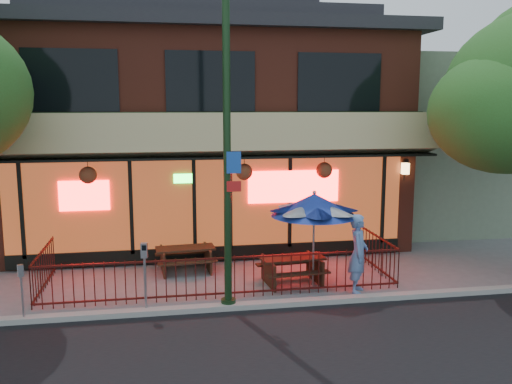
# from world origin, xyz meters

# --- Properties ---
(ground) EXTENTS (80.00, 80.00, 0.00)m
(ground) POSITION_xyz_m (0.00, 0.00, 0.00)
(ground) COLOR gray
(ground) RESTS_ON ground
(curb) EXTENTS (80.00, 0.25, 0.12)m
(curb) POSITION_xyz_m (0.00, -0.50, 0.06)
(curb) COLOR #999993
(curb) RESTS_ON ground
(restaurant_building) EXTENTS (12.96, 9.49, 8.05)m
(restaurant_building) POSITION_xyz_m (0.00, 7.11, 4.13)
(restaurant_building) COLOR maroon
(restaurant_building) RESTS_ON ground
(neighbor_building) EXTENTS (6.00, 7.00, 6.00)m
(neighbor_building) POSITION_xyz_m (9.00, 7.70, 3.00)
(neighbor_building) COLOR slate
(neighbor_building) RESTS_ON ground
(patio_fence) EXTENTS (8.44, 2.62, 1.00)m
(patio_fence) POSITION_xyz_m (0.00, 0.50, 0.63)
(patio_fence) COLOR #41100E
(patio_fence) RESTS_ON ground
(street_light) EXTENTS (0.43, 0.32, 7.00)m
(street_light) POSITION_xyz_m (0.00, -0.40, 3.15)
(street_light) COLOR black
(street_light) RESTS_ON ground
(picnic_table_left) EXTENTS (1.62, 1.29, 0.66)m
(picnic_table_left) POSITION_xyz_m (-0.80, 2.40, 0.43)
(picnic_table_left) COLOR #3A2315
(picnic_table_left) RESTS_ON ground
(picnic_table_right) EXTENTS (1.67, 1.34, 0.67)m
(picnic_table_right) POSITION_xyz_m (1.76, 0.98, 0.44)
(picnic_table_right) COLOR #361F13
(picnic_table_right) RESTS_ON ground
(patio_umbrella) EXTENTS (2.07, 2.07, 2.36)m
(patio_umbrella) POSITION_xyz_m (2.22, 0.70, 2.02)
(patio_umbrella) COLOR gray
(patio_umbrella) RESTS_ON ground
(pedestrian) EXTENTS (0.70, 0.81, 1.87)m
(pedestrian) POSITION_xyz_m (3.13, 0.10, 0.94)
(pedestrian) COLOR #5C7FB9
(pedestrian) RESTS_ON ground
(parking_meter_near) EXTENTS (0.15, 0.13, 1.53)m
(parking_meter_near) POSITION_xyz_m (-1.76, -0.40, 1.04)
(parking_meter_near) COLOR gray
(parking_meter_near) RESTS_ON ground
(parking_meter_far) EXTENTS (0.13, 0.13, 1.21)m
(parking_meter_far) POSITION_xyz_m (-4.20, -0.48, 0.82)
(parking_meter_far) COLOR #92949A
(parking_meter_far) RESTS_ON ground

